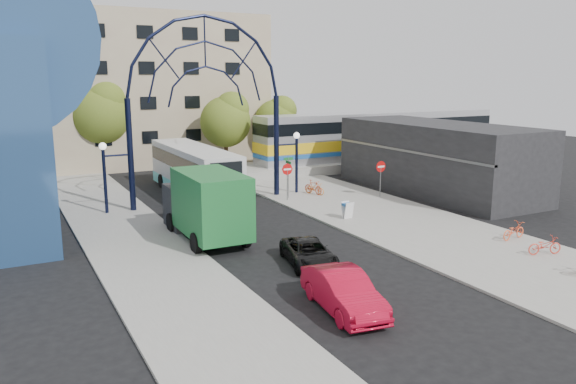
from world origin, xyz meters
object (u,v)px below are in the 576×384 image
city_bus (194,170)px  bike_near_a (315,189)px  green_truck (205,205)px  bike_far_c (545,245)px  bike_near_b (313,187)px  train_car (380,135)px  tree_north_c (277,119)px  red_sedan (343,291)px  gateway_arch (206,72)px  sandwich_board (347,208)px  black_suv (309,253)px  street_name_sign (288,169)px  do_not_enter_sign (381,170)px  tree_north_a (227,119)px  tree_north_b (101,112)px  bike_far_a (514,231)px  stop_sign (287,173)px

city_bus → bike_near_a: 8.64m
green_truck → bike_far_c: bearing=-37.5°
bike_near_b → train_car: bearing=19.9°
tree_north_c → red_sedan: 35.72m
red_sedan → bike_near_a: (9.18, 17.53, -0.22)m
gateway_arch → city_bus: gateway_arch is taller
sandwich_board → train_car: bearing=48.1°
gateway_arch → green_truck: gateway_arch is taller
black_suv → red_sedan: size_ratio=0.90×
black_suv → bike_near_a: 14.81m
city_bus → green_truck: green_truck is taller
street_name_sign → do_not_enter_sign: bearing=-24.2°
city_bus → bike_near_b: city_bus is taller
bike_near_a → bike_far_c: (2.54, -16.76, 0.03)m
tree_north_a → green_truck: size_ratio=0.97×
tree_north_b → green_truck: size_ratio=1.10×
red_sedan → bike_far_a: red_sedan is taller
red_sedan → bike_far_c: bearing=11.3°
bike_near_a → bike_far_c: size_ratio=0.92×
street_name_sign → tree_north_c: tree_north_c is taller
do_not_enter_sign → bike_far_a: size_ratio=1.48×
gateway_arch → tree_north_c: gateway_arch is taller
tree_north_b → city_bus: 13.90m
gateway_arch → black_suv: (-0.37, -13.86, -7.99)m
do_not_enter_sign → green_truck: size_ratio=0.34×
tree_north_a → bike_near_a: 13.86m
bike_near_b → street_name_sign: bearing=172.3°
gateway_arch → bike_far_a: 20.52m
gateway_arch → do_not_enter_sign: gateway_arch is taller
bike_far_c → green_truck: bearing=69.6°
do_not_enter_sign → tree_north_a: tree_north_a is taller
train_car → bike_near_a: train_car is taller
stop_sign → train_car: 18.22m
city_bus → do_not_enter_sign: bearing=-32.5°
stop_sign → black_suv: size_ratio=0.62×
street_name_sign → train_car: 17.55m
sandwich_board → tree_north_c: (6.52, 21.95, 3.53)m
gateway_arch → street_name_sign: 8.38m
train_car → bike_near_b: (-12.64, -9.09, -2.29)m
do_not_enter_sign → street_name_sign: (-5.80, 2.60, 0.15)m
street_name_sign → sandwich_board: size_ratio=2.83×
sandwich_board → red_sedan: red_sedan is taller
street_name_sign → red_sedan: street_name_sign is taller
green_truck → bike_far_c: (12.97, -10.24, -1.26)m
street_name_sign → gateway_arch: bearing=164.9°
green_truck → bike_near_a: size_ratio=4.75×
tree_north_b → city_bus: (3.89, -12.89, -3.48)m
green_truck → red_sedan: (1.25, -11.01, -1.07)m
green_truck → red_sedan: green_truck is taller
sandwich_board → tree_north_a: (0.52, 19.95, 3.86)m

